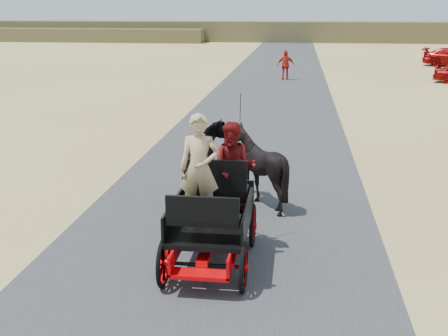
# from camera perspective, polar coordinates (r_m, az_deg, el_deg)

# --- Properties ---
(ground) EXTENTS (140.00, 140.00, 0.00)m
(ground) POSITION_cam_1_polar(r_m,az_deg,el_deg) (10.75, -0.31, -6.63)
(ground) COLOR tan
(road) EXTENTS (6.00, 140.00, 0.01)m
(road) POSITION_cam_1_polar(r_m,az_deg,el_deg) (10.75, -0.31, -6.60)
(road) COLOR #38383A
(road) RESTS_ON ground
(ridge_far) EXTENTS (140.00, 6.00, 2.40)m
(ridge_far) POSITION_cam_1_polar(r_m,az_deg,el_deg) (71.90, 6.56, 13.62)
(ridge_far) COLOR brown
(ridge_far) RESTS_ON ground
(ridge_near) EXTENTS (40.00, 4.00, 1.60)m
(ridge_near) POSITION_cam_1_polar(r_m,az_deg,el_deg) (74.79, -17.78, 12.76)
(ridge_near) COLOR brown
(ridge_near) RESTS_ON ground
(carriage) EXTENTS (1.30, 2.40, 0.72)m
(carriage) POSITION_cam_1_polar(r_m,az_deg,el_deg) (9.44, -1.27, -7.58)
(carriage) COLOR black
(carriage) RESTS_ON ground
(horse_left) EXTENTS (0.91, 2.01, 1.70)m
(horse_left) POSITION_cam_1_polar(r_m,az_deg,el_deg) (12.16, -1.71, 0.31)
(horse_left) COLOR black
(horse_left) RESTS_ON ground
(horse_right) EXTENTS (1.37, 1.54, 1.70)m
(horse_right) POSITION_cam_1_polar(r_m,az_deg,el_deg) (12.03, 3.46, 0.13)
(horse_right) COLOR black
(horse_right) RESTS_ON ground
(driver_man) EXTENTS (0.66, 0.43, 1.80)m
(driver_man) POSITION_cam_1_polar(r_m,az_deg,el_deg) (9.09, -2.52, -0.09)
(driver_man) COLOR tan
(driver_man) RESTS_ON carriage
(passenger_woman) EXTENTS (0.77, 0.60, 1.58)m
(passenger_woman) POSITION_cam_1_polar(r_m,az_deg,el_deg) (9.58, 1.00, 0.06)
(passenger_woman) COLOR #660C0F
(passenger_woman) RESTS_ON carriage
(pedestrian) EXTENTS (1.03, 0.47, 1.73)m
(pedestrian) POSITION_cam_1_polar(r_m,az_deg,el_deg) (33.50, 6.29, 10.35)
(pedestrian) COLOR red
(pedestrian) RESTS_ON ground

